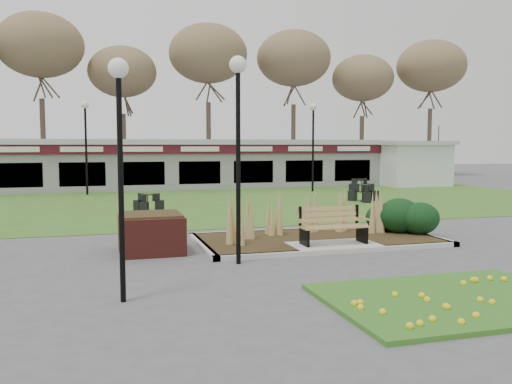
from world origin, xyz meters
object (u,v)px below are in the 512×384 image
object	(u,v)px
food_pavilion	(195,163)
bistro_set_d	(364,196)
brick_planter	(151,233)
service_hut	(412,163)
lamp_post_near_right	(238,113)
lamp_post_near_left	(120,126)
lamp_post_far_left	(86,127)
bistro_set_c	(361,188)
patio_umbrella	(438,158)
lamp_post_far_right	(313,127)
bistro_set_b	(147,205)
park_bench	(332,225)

from	to	relation	value
food_pavilion	bistro_set_d	world-z (taller)	food_pavilion
brick_planter	service_hut	bearing A→B (deg)	43.52
lamp_post_near_right	bistro_set_d	world-z (taller)	lamp_post_near_right
lamp_post_near_left	lamp_post_far_left	size ratio (longest dim) A/B	0.82
service_hut	lamp_post_near_left	world-z (taller)	lamp_post_near_left
bistro_set_c	patio_umbrella	bearing A→B (deg)	26.23
service_hut	bistro_set_c	world-z (taller)	service_hut
lamp_post_far_right	lamp_post_far_left	size ratio (longest dim) A/B	1.01
lamp_post_far_right	bistro_set_c	distance (m)	4.22
food_pavilion	lamp_post_near_left	xyz separation A→B (m)	(-5.24, -23.01, 1.42)
food_pavilion	bistro_set_c	size ratio (longest dim) A/B	18.24
bistro_set_b	bistro_set_d	size ratio (longest dim) A/B	0.87
lamp_post_near_left	patio_umbrella	bearing A→B (deg)	45.61
lamp_post_near_left	food_pavilion	bearing A→B (deg)	77.18
service_hut	bistro_set_c	size ratio (longest dim) A/B	3.26
lamp_post_near_right	bistro_set_d	size ratio (longest dim) A/B	3.18
lamp_post_near_right	lamp_post_far_right	bearing A→B (deg)	62.78
lamp_post_far_left	food_pavilion	bearing A→B (deg)	25.72
park_bench	lamp_post_far_left	distance (m)	18.08
bistro_set_b	patio_umbrella	world-z (taller)	patio_umbrella
service_hut	bistro_set_b	xyz separation A→B (m)	(-17.28, -8.84, -1.21)
service_hut	lamp_post_near_left	xyz separation A→B (m)	(-18.74, -21.05, 1.45)
brick_planter	service_hut	xyz separation A→B (m)	(17.90, 17.00, 0.97)
lamp_post_far_right	park_bench	bearing A→B (deg)	-110.56
lamp_post_near_left	lamp_post_near_right	xyz separation A→B (m)	(2.55, 2.25, 0.36)
brick_planter	bistro_set_b	size ratio (longest dim) A/B	1.23
lamp_post_near_left	bistro_set_d	bearing A→B (deg)	49.39
lamp_post_near_left	park_bench	bearing A→B (deg)	32.20
food_pavilion	park_bench	bearing A→B (deg)	-90.00
lamp_post_near_left	patio_umbrella	world-z (taller)	lamp_post_near_left
lamp_post_far_right	bistro_set_d	size ratio (longest dim) A/B	3.46
service_hut	lamp_post_near_right	xyz separation A→B (m)	(-16.19, -18.80, 1.81)
service_hut	lamp_post_near_left	bearing A→B (deg)	-131.67
lamp_post_near_right	bistro_set_d	xyz separation A→B (m)	(8.71, 10.88, -2.98)
lamp_post_far_left	patio_umbrella	xyz separation A→B (m)	(21.52, 1.00, -1.79)
lamp_post_near_left	bistro_set_b	size ratio (longest dim) A/B	3.26
lamp_post_far_left	bistro_set_d	size ratio (longest dim) A/B	3.43
lamp_post_near_right	patio_umbrella	distance (m)	26.11
park_bench	lamp_post_far_right	xyz separation A→B (m)	(5.79, 15.43, 2.95)
lamp_post_far_right	bistro_set_b	world-z (taller)	lamp_post_far_right
bistro_set_c	bistro_set_d	bearing A→B (deg)	-115.90
bistro_set_d	service_hut	bearing A→B (deg)	46.64
food_pavilion	bistro_set_d	bearing A→B (deg)	-58.66
bistro_set_d	lamp_post_far_right	bearing A→B (deg)	92.38
park_bench	lamp_post_far_left	xyz separation A→B (m)	(-6.15, 16.75, 2.92)
park_bench	bistro_set_d	world-z (taller)	park_bench
food_pavilion	brick_planter	bearing A→B (deg)	-103.06
lamp_post_far_left	lamp_post_near_right	bearing A→B (deg)	-79.00
bistro_set_b	lamp_post_far_right	bearing A→B (deg)	34.25
lamp_post_near_left	lamp_post_far_left	world-z (taller)	lamp_post_far_left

